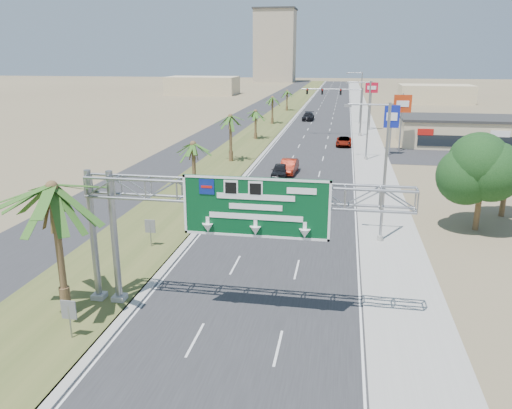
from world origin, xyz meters
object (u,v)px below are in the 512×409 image
object	(u,v)px
palm_near	(52,188)
pole_sign_blue	(392,118)
sign_gantry	(226,202)
car_left_lane	(280,171)
signal_mast	(349,107)
car_right_lane	(344,142)
car_mid_lane	(289,167)
car_far	(308,116)
store_building	(462,132)
pole_sign_red_far	(371,92)
pole_sign_red_near	(402,107)

from	to	relation	value
palm_near	pole_sign_blue	size ratio (longest dim) A/B	1.20
sign_gantry	pole_sign_blue	bearing A→B (deg)	75.65
car_left_lane	pole_sign_blue	distance (m)	20.63
palm_near	signal_mast	world-z (taller)	palm_near
car_right_lane	car_mid_lane	bearing A→B (deg)	-106.18
car_left_lane	car_far	bearing A→B (deg)	88.70
palm_near	signal_mast	bearing A→B (deg)	77.34
palm_near	car_mid_lane	xyz separation A→B (m)	(7.70, 34.75, -6.12)
sign_gantry	car_mid_lane	bearing A→B (deg)	90.76
sign_gantry	palm_near	distance (m)	8.41
palm_near	car_far	world-z (taller)	palm_near
sign_gantry	car_far	world-z (taller)	sign_gantry
signal_mast	store_building	size ratio (longest dim) A/B	0.57
car_mid_lane	sign_gantry	bearing A→B (deg)	-86.61
car_far	car_right_lane	bearing A→B (deg)	-74.97
car_right_lane	car_far	bearing A→B (deg)	105.31
pole_sign_red_far	pole_sign_red_near	bearing A→B (deg)	-80.85
signal_mast	car_mid_lane	bearing A→B (deg)	-102.86
car_mid_lane	car_far	world-z (taller)	car_far
sign_gantry	car_left_lane	bearing A→B (deg)	92.26
store_building	pole_sign_blue	xyz separation A→B (m)	(-11.26, -9.94, 3.01)
car_far	car_left_lane	bearing A→B (deg)	-88.35
pole_sign_red_near	pole_sign_blue	distance (m)	3.60
car_left_lane	pole_sign_red_near	size ratio (longest dim) A/B	0.54
pole_sign_red_far	car_mid_lane	bearing A→B (deg)	-105.96
car_mid_lane	pole_sign_red_far	xyz separation A→B (m)	(10.52, 36.79, 6.06)
car_right_lane	pole_sign_blue	size ratio (longest dim) A/B	0.70
store_building	pole_sign_red_near	xyz separation A→B (m)	(-9.68, -6.97, 4.28)
sign_gantry	car_right_lane	distance (m)	52.94
pole_sign_red_near	sign_gantry	bearing A→B (deg)	-105.25
car_mid_lane	car_right_lane	xyz separation A→B (m)	(6.11, 19.53, -0.14)
sign_gantry	store_building	distance (m)	60.77
palm_near	pole_sign_red_far	bearing A→B (deg)	75.71
signal_mast	car_right_lane	xyz separation A→B (m)	(-0.57, -9.69, -4.18)
sign_gantry	pole_sign_red_near	bearing A→B (deg)	74.75
sign_gantry	palm_near	bearing A→B (deg)	-166.68
palm_near	store_building	size ratio (longest dim) A/B	0.46
car_mid_lane	car_right_lane	bearing A→B (deg)	75.27
sign_gantry	pole_sign_red_near	size ratio (longest dim) A/B	2.07
signal_mast	pole_sign_blue	world-z (taller)	signal_mast
car_mid_lane	car_right_lane	distance (m)	20.47
sign_gantry	palm_near	size ratio (longest dim) A/B	2.01
palm_near	pole_sign_red_near	bearing A→B (deg)	67.13
signal_mast	pole_sign_blue	bearing A→B (deg)	-70.70
car_mid_lane	pole_sign_blue	size ratio (longest dim) A/B	0.71
signal_mast	car_mid_lane	world-z (taller)	signal_mast
signal_mast	pole_sign_red_far	world-z (taller)	pole_sign_red_far
pole_sign_red_near	pole_sign_red_far	world-z (taller)	pole_sign_red_far
sign_gantry	car_right_lane	size ratio (longest dim) A/B	3.47
sign_gantry	pole_sign_blue	world-z (taller)	sign_gantry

